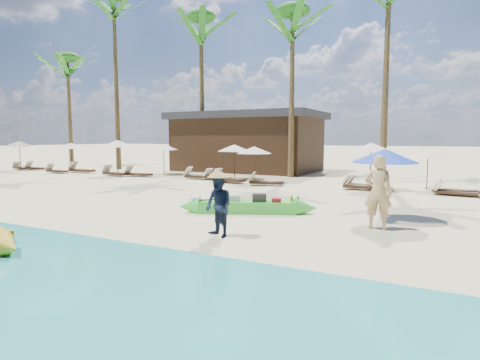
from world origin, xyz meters
The scene contains 34 objects.
ground centered at (0.00, 0.00, 0.00)m, with size 240.00×240.00×0.00m, color beige.
wet_sand_strip centered at (0.00, -5.00, 0.00)m, with size 240.00×4.50×0.01m, color tan.
green_canoe centered at (-0.39, 2.14, 0.22)m, with size 4.77×2.28×0.64m.
tourist centered at (3.75, 1.68, 1.00)m, with size 0.73×0.48×2.00m, color tan.
vendor_green centered at (0.40, -1.03, 0.77)m, with size 0.75×0.59×1.55m, color #131E36.
blue_umbrella centered at (3.72, 2.88, 1.92)m, with size 1.97×1.97×2.12m.
resort_parasol_0 centered at (-23.72, 10.00, 1.99)m, with size 2.14×2.14×2.20m.
lounger_0_left centered at (-23.79, 9.99, 0.19)m, with size 1.73×0.79×0.57m.
lounger_0_right centered at (-22.58, 10.45, 0.20)m, with size 1.82×0.87×0.60m.
resort_parasol_1 centered at (-19.02, 10.83, 1.88)m, with size 2.02×2.02×2.08m.
lounger_1_left centered at (-18.84, 9.33, 0.20)m, with size 1.78×0.59×0.60m.
lounger_1_right centered at (-17.64, 10.39, 0.23)m, with size 2.04×0.78×0.68m.
resort_parasol_2 centered at (-13.77, 10.07, 2.08)m, with size 2.24×2.24×2.30m.
lounger_2_left centered at (-13.71, 9.63, 0.22)m, with size 1.98×0.79×0.65m.
resort_parasol_3 centered at (-11.50, 11.96, 1.85)m, with size 1.99×1.99×2.05m.
lounger_3_left centered at (-12.10, 10.03, 0.21)m, with size 1.87×0.77×0.62m.
lounger_3_right centered at (-7.79, 10.44, 0.21)m, with size 1.94×0.82×0.64m.
resort_parasol_4 centered at (-5.79, 11.30, 1.86)m, with size 2.00×2.00×2.06m.
lounger_4_left centered at (-6.48, 10.35, 0.20)m, with size 1.80×0.79×0.59m.
lounger_4_right centered at (-5.35, 9.58, 0.23)m, with size 2.05×0.84×0.68m.
resort_parasol_5 centered at (-3.97, 10.19, 1.79)m, with size 1.93×1.93×1.99m.
lounger_5_left centered at (-2.99, 9.30, 0.21)m, with size 1.91×1.09×0.62m.
resort_parasol_6 centered at (2.15, 10.05, 2.00)m, with size 2.15×2.15×2.22m.
lounger_6_left centered at (1.75, 10.53, 0.19)m, with size 1.76×0.82×0.58m.
lounger_6_right centered at (1.76, 9.79, 0.21)m, with size 1.89×0.66×0.64m.
resort_parasol_7 centered at (4.52, 11.55, 1.69)m, with size 1.82×1.82×1.87m.
lounger_7_left centered at (5.67, 9.65, 0.18)m, with size 1.67×0.65×0.55m.
lounger_7_right centered at (5.60, 9.95, 0.22)m, with size 1.98×0.98×0.65m.
palm_0 centered at (-24.62, 15.48, 8.11)m, with size 2.08×2.08×9.90m.
palm_1 centered at (-17.59, 14.06, 10.82)m, with size 2.08×2.08×13.60m.
palm_2 centered at (-10.45, 15.08, 9.18)m, with size 2.08×2.08×11.33m.
palm_3 centered at (-3.36, 14.27, 8.58)m, with size 2.08×2.08×10.52m.
palm_4 centered at (2.15, 14.01, 9.45)m, with size 2.08×2.08×11.70m.
pavilion_west centered at (-8.00, 17.50, 2.19)m, with size 10.80×6.60×4.30m.
Camera 1 is at (5.36, -9.43, 2.44)m, focal length 30.00 mm.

